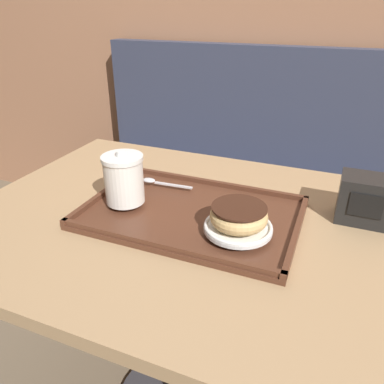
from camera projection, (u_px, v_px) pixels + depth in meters
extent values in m
cube|color=#33384C|center=(230.00, 217.00, 1.83)|extent=(1.39, 0.44, 0.45)
cube|color=#33384C|center=(246.00, 107.00, 1.76)|extent=(1.39, 0.08, 0.55)
cube|color=tan|center=(181.00, 220.00, 0.89)|extent=(1.02, 0.78, 0.03)
cylinder|color=#333338|center=(183.00, 329.00, 1.05)|extent=(0.08, 0.08, 0.68)
cube|color=#512D1E|center=(192.00, 214.00, 0.88)|extent=(0.49, 0.32, 0.01)
cube|color=#512D1E|center=(163.00, 245.00, 0.74)|extent=(0.49, 0.01, 0.01)
cube|color=#512D1E|center=(214.00, 183.00, 1.00)|extent=(0.49, 0.01, 0.01)
cube|color=#512D1E|center=(105.00, 192.00, 0.95)|extent=(0.01, 0.32, 0.01)
cube|color=#512D1E|center=(297.00, 231.00, 0.79)|extent=(0.01, 0.32, 0.01)
cylinder|color=white|center=(124.00, 181.00, 0.87)|extent=(0.09, 0.09, 0.11)
cylinder|color=white|center=(122.00, 158.00, 0.85)|extent=(0.10, 0.10, 0.01)
cylinder|color=white|center=(122.00, 153.00, 0.84)|extent=(0.03, 0.03, 0.01)
cylinder|color=white|center=(238.00, 228.00, 0.78)|extent=(0.14, 0.14, 0.01)
torus|color=white|center=(238.00, 226.00, 0.78)|extent=(0.14, 0.14, 0.01)
torus|color=#DBB270|center=(239.00, 216.00, 0.77)|extent=(0.12, 0.12, 0.04)
cylinder|color=#381E14|center=(239.00, 207.00, 0.76)|extent=(0.11, 0.11, 0.00)
ellipsoid|color=silver|center=(149.00, 180.00, 0.99)|extent=(0.04, 0.02, 0.01)
cube|color=silver|center=(173.00, 185.00, 0.97)|extent=(0.10, 0.01, 0.00)
cube|color=black|center=(365.00, 199.00, 0.84)|extent=(0.12, 0.08, 0.11)
cube|color=black|center=(366.00, 206.00, 0.80)|extent=(0.07, 0.00, 0.05)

